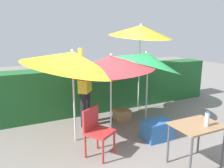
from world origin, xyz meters
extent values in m
plane|color=gray|center=(0.00, 0.00, 0.00)|extent=(24.00, 24.00, 0.00)
cube|color=#23602D|center=(0.00, 1.79, 0.63)|extent=(8.00, 0.70, 1.27)
cylinder|color=silver|center=(-0.92, 0.18, 0.76)|extent=(0.04, 0.04, 1.52)
cone|color=yellow|center=(-0.91, 0.21, 1.69)|extent=(1.97, 1.94, 0.81)
sphere|color=silver|center=(-0.90, 0.24, 1.87)|extent=(0.05, 0.05, 0.05)
cylinder|color=silver|center=(1.28, 1.20, 1.05)|extent=(0.04, 0.04, 2.10)
cone|color=yellow|center=(1.30, 1.20, 2.25)|extent=(1.74, 1.75, 0.51)
sphere|color=silver|center=(1.31, 1.20, 2.42)|extent=(0.05, 0.05, 0.05)
cylinder|color=silver|center=(-0.04, 0.28, 0.70)|extent=(0.04, 0.04, 1.41)
cone|color=red|center=(-0.04, 0.26, 1.57)|extent=(1.90, 1.88, 0.53)
sphere|color=silver|center=(-0.05, 0.25, 1.75)|extent=(0.05, 0.05, 0.05)
cylinder|color=silver|center=(1.06, 0.47, 0.71)|extent=(0.04, 0.04, 1.41)
cone|color=green|center=(1.06, 0.51, 1.56)|extent=(1.80, 1.78, 0.80)
sphere|color=silver|center=(1.06, 0.56, 1.73)|extent=(0.05, 0.05, 0.05)
cylinder|color=black|center=(-0.52, 0.78, 0.41)|extent=(0.14, 0.14, 0.82)
cylinder|color=black|center=(-0.34, 0.99, 0.41)|extent=(0.14, 0.14, 0.82)
cube|color=yellow|center=(-0.43, 0.88, 1.10)|extent=(0.40, 0.42, 0.56)
sphere|color=#8C6647|center=(-0.43, 0.88, 1.49)|extent=(0.22, 0.22, 0.22)
cylinder|color=yellow|center=(-0.58, 0.71, 1.60)|extent=(0.13, 0.13, 0.56)
cylinder|color=#8C6647|center=(-0.28, 1.06, 1.08)|extent=(0.13, 0.13, 0.52)
cylinder|color=#B72D2D|center=(-0.74, -0.87, 0.22)|extent=(0.04, 0.04, 0.44)
cylinder|color=#B72D2D|center=(-0.42, -0.66, 0.22)|extent=(0.04, 0.04, 0.44)
cylinder|color=#B72D2D|center=(-0.95, -0.55, 0.22)|extent=(0.04, 0.04, 0.44)
cylinder|color=#B72D2D|center=(-0.63, -0.34, 0.22)|extent=(0.04, 0.04, 0.44)
cube|color=#B72D2D|center=(-0.69, -0.60, 0.47)|extent=(0.61, 0.61, 0.05)
cube|color=#B72D2D|center=(-0.79, -0.44, 0.69)|extent=(0.39, 0.27, 0.40)
cube|color=#2D6BB7|center=(0.67, -0.52, 0.20)|extent=(0.60, 0.41, 0.41)
cube|color=#9E7A4C|center=(0.50, 0.74, 0.14)|extent=(0.37, 0.36, 0.29)
cylinder|color=#4C4C51|center=(1.00, -1.32, 0.36)|extent=(0.04, 0.04, 0.72)
cylinder|color=#4C4C51|center=(0.28, -1.32, 0.36)|extent=(0.04, 0.04, 0.72)
cylinder|color=#4C4C51|center=(1.00, -1.84, 0.36)|extent=(0.04, 0.04, 0.72)
cylinder|color=#4C4C51|center=(0.28, -1.84, 0.36)|extent=(0.04, 0.04, 0.72)
cube|color=#99724C|center=(0.64, -1.58, 0.73)|extent=(0.80, 0.60, 0.03)
cylinder|color=silver|center=(0.72, -1.69, 0.86)|extent=(0.07, 0.07, 0.22)
cylinder|color=#2D60B7|center=(0.72, -1.69, 0.98)|extent=(0.04, 0.04, 0.02)
camera|label=1|loc=(-2.14, -4.08, 2.23)|focal=36.21mm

